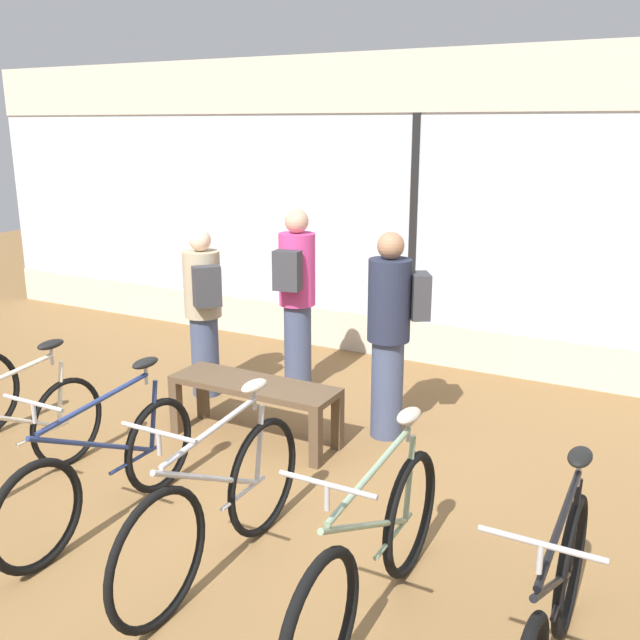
% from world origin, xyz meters
% --- Properties ---
extents(ground_plane, '(24.00, 24.00, 0.00)m').
position_xyz_m(ground_plane, '(0.00, 0.00, 0.00)').
color(ground_plane, olive).
extents(shop_back_wall, '(12.00, 0.08, 3.20)m').
position_xyz_m(shop_back_wall, '(0.00, 3.61, 1.64)').
color(shop_back_wall, beige).
rests_on(shop_back_wall, ground_plane).
extents(bicycle_left, '(0.46, 1.69, 1.02)m').
position_xyz_m(bicycle_left, '(-1.35, -0.42, 0.38)').
color(bicycle_left, black).
rests_on(bicycle_left, ground_plane).
extents(bicycle_center_left, '(0.46, 1.72, 1.02)m').
position_xyz_m(bicycle_center_left, '(-0.49, -0.43, 0.37)').
color(bicycle_center_left, black).
rests_on(bicycle_center_left, ground_plane).
extents(bicycle_center_right, '(0.46, 1.73, 1.05)m').
position_xyz_m(bicycle_center_right, '(0.44, -0.50, 0.41)').
color(bicycle_center_right, black).
rests_on(bicycle_center_right, ground_plane).
extents(bicycle_right, '(0.46, 1.80, 1.04)m').
position_xyz_m(bicycle_right, '(1.39, -0.50, 0.39)').
color(bicycle_right, black).
rests_on(bicycle_right, ground_plane).
extents(bicycle_far_right, '(0.46, 1.74, 1.04)m').
position_xyz_m(bicycle_far_right, '(2.28, -0.55, 0.39)').
color(bicycle_far_right, black).
rests_on(bicycle_far_right, ground_plane).
extents(display_bench, '(1.40, 0.44, 0.50)m').
position_xyz_m(display_bench, '(-0.35, 1.08, 0.41)').
color(display_bench, brown).
rests_on(display_bench, ground_plane).
extents(customer_near_rack, '(0.39, 0.52, 1.74)m').
position_xyz_m(customer_near_rack, '(-0.62, 2.22, 0.94)').
color(customer_near_rack, '#424C6B').
rests_on(customer_near_rack, ground_plane).
extents(customer_by_window, '(0.55, 0.54, 1.58)m').
position_xyz_m(customer_by_window, '(-1.31, 1.71, 0.85)').
color(customer_by_window, '#424C6B').
rests_on(customer_by_window, ground_plane).
extents(customer_mid_floor, '(0.56, 0.50, 1.69)m').
position_xyz_m(customer_mid_floor, '(0.57, 1.68, 0.91)').
color(customer_mid_floor, '#424C6B').
rests_on(customer_mid_floor, ground_plane).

